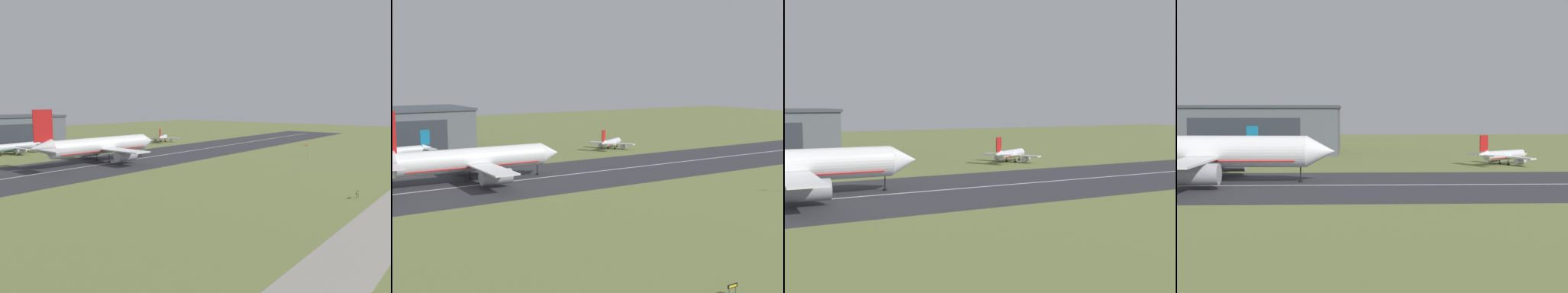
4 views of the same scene
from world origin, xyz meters
TOP-DOWN VIEW (x-y plane):
  - ground_plane at (0.00, 64.41)m, footprint 604.23×604.23m
  - runway_strip at (0.00, 128.82)m, footprint 364.23×43.38m
  - runway_centreline at (0.00, 128.82)m, footprint 327.81×0.70m
  - airplane_landing at (-22.87, 134.03)m, footprint 55.17×44.83m
  - airplane_parked_west at (48.29, 168.51)m, footprint 19.00×18.11m
  - airplane_parked_centre at (-31.19, 182.22)m, footprint 24.35×19.27m
  - runway_sign at (-21.53, 40.66)m, footprint 1.78×0.13m

SIDE VIEW (x-z plane):
  - ground_plane at x=0.00m, z-range 0.00..0.00m
  - runway_strip at x=0.00m, z-range 0.00..0.06m
  - runway_centreline at x=0.00m, z-range 0.06..0.07m
  - runway_sign at x=-21.53m, z-range 0.43..2.07m
  - airplane_parked_west at x=48.29m, z-range -1.56..6.61m
  - airplane_parked_centre at x=-31.19m, z-range -1.85..8.29m
  - airplane_landing at x=-22.87m, z-range -4.04..16.21m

